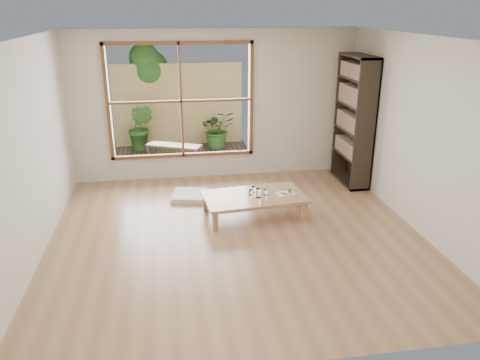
# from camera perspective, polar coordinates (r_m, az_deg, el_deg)

# --- Properties ---
(ground) EXTENTS (5.00, 5.00, 0.00)m
(ground) POSITION_cam_1_polar(r_m,az_deg,el_deg) (6.44, -0.42, -6.75)
(ground) COLOR #A88154
(ground) RESTS_ON ground
(low_table) EXTENTS (1.55, 0.98, 0.32)m
(low_table) POSITION_cam_1_polar(r_m,az_deg,el_deg) (6.91, 1.73, -2.19)
(low_table) COLOR #B27B56
(low_table) RESTS_ON ground
(floor_cushion) EXTENTS (0.63, 0.63, 0.08)m
(floor_cushion) POSITION_cam_1_polar(r_m,az_deg,el_deg) (7.68, -6.18, -1.88)
(floor_cushion) COLOR white
(floor_cushion) RESTS_ON ground
(bookshelf) EXTENTS (0.35, 0.99, 2.20)m
(bookshelf) POSITION_cam_1_polar(r_m,az_deg,el_deg) (8.28, 13.75, 7.01)
(bookshelf) COLOR #2D2219
(bookshelf) RESTS_ON ground
(glass_tall) EXTENTS (0.07, 0.07, 0.14)m
(glass_tall) POSITION_cam_1_polar(r_m,az_deg,el_deg) (6.81, 2.25, -1.59)
(glass_tall) COLOR silver
(glass_tall) RESTS_ON low_table
(glass_mid) EXTENTS (0.06, 0.06, 0.09)m
(glass_mid) POSITION_cam_1_polar(r_m,az_deg,el_deg) (6.92, 3.07, -1.47)
(glass_mid) COLOR silver
(glass_mid) RESTS_ON low_table
(glass_short) EXTENTS (0.07, 0.07, 0.08)m
(glass_short) POSITION_cam_1_polar(r_m,az_deg,el_deg) (7.00, 1.67, -1.16)
(glass_short) COLOR silver
(glass_short) RESTS_ON low_table
(glass_small) EXTENTS (0.06, 0.06, 0.08)m
(glass_small) POSITION_cam_1_polar(r_m,az_deg,el_deg) (6.91, 1.31, -1.52)
(glass_small) COLOR silver
(glass_small) RESTS_ON low_table
(food_tray) EXTENTS (0.31, 0.25, 0.08)m
(food_tray) POSITION_cam_1_polar(r_m,az_deg,el_deg) (6.96, 5.67, -1.58)
(food_tray) COLOR white
(food_tray) RESTS_ON low_table
(deck) EXTENTS (2.80, 2.00, 0.05)m
(deck) POSITION_cam_1_polar(r_m,az_deg,el_deg) (9.69, -7.10, 2.64)
(deck) COLOR #3A312A
(deck) RESTS_ON ground
(garden_bench) EXTENTS (1.11, 0.74, 0.34)m
(garden_bench) POSITION_cam_1_polar(r_m,az_deg,el_deg) (9.36, -8.05, 3.93)
(garden_bench) COLOR #2D2219
(garden_bench) RESTS_ON deck
(bamboo_fence) EXTENTS (2.80, 0.06, 1.80)m
(bamboo_fence) POSITION_cam_1_polar(r_m,az_deg,el_deg) (10.43, -7.54, 9.03)
(bamboo_fence) COLOR tan
(bamboo_fence) RESTS_ON ground
(shrub_right) EXTENTS (0.81, 0.72, 0.82)m
(shrub_right) POSITION_cam_1_polar(r_m,az_deg,el_deg) (10.20, -2.74, 6.24)
(shrub_right) COLOR #2F5C21
(shrub_right) RESTS_ON deck
(shrub_left) EXTENTS (0.68, 0.62, 1.00)m
(shrub_left) POSITION_cam_1_polar(r_m,az_deg,el_deg) (10.18, -12.01, 6.30)
(shrub_left) COLOR #2F5C21
(shrub_left) RESTS_ON deck
(garden_tree) EXTENTS (1.04, 0.85, 2.22)m
(garden_tree) POSITION_cam_1_polar(r_m,az_deg,el_deg) (10.61, -11.54, 12.97)
(garden_tree) COLOR #4C3D2D
(garden_tree) RESTS_ON ground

